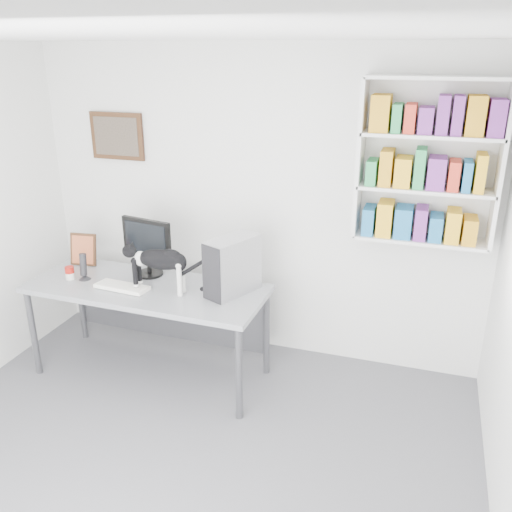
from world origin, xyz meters
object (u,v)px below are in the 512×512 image
Objects in this scene: soup_can at (70,273)px; speaker at (83,266)px; desk at (150,331)px; monitor at (148,247)px; bookshelf at (428,163)px; pc_tower at (233,266)px; leaning_print at (83,249)px; cat at (160,270)px; keyboard at (122,287)px.

speaker is at bearing 15.08° from soup_can.
monitor reaches higher than desk.
bookshelf reaches higher than desk.
pc_tower reaches higher than desk.
cat is (0.93, -0.31, 0.04)m from leaning_print.
soup_can is (-0.68, -0.07, 0.47)m from desk.
cat is at bearing -26.08° from leaning_print.
bookshelf reaches higher than cat.
speaker is (-0.40, 0.07, 0.10)m from keyboard.
leaning_print is at bearing 153.58° from keyboard.
cat is (-0.55, -0.16, -0.04)m from pc_tower.
pc_tower is at bearing 2.02° from monitor.
keyboard is at bearing -38.46° from leaning_print.
keyboard is 0.93m from pc_tower.
cat is at bearing -37.14° from monitor.
cat is at bearing -139.67° from pc_tower.
desk is 6.61× the size of leaning_print.
pc_tower is 0.57m from cat.
cat is (0.33, 0.05, 0.17)m from keyboard.
bookshelf is at bearing 22.47° from keyboard.
speaker is at bearing -175.34° from desk.
bookshelf is 2.34m from monitor.
pc_tower is at bearing 12.71° from cat.
monitor is 0.69m from soup_can.
pc_tower is at bearing 7.08° from soup_can.
soup_can is at bearing -165.97° from bookshelf.
soup_can is at bearing -177.20° from speaker.
monitor is (-2.17, -0.40, -0.77)m from bookshelf.
pc_tower is 1.93× the size of speaker.
pc_tower is 1.48m from leaning_print.
desk is 3.87× the size of monitor.
monitor is at bearing 82.09° from keyboard.
monitor is 4.62× the size of soup_can.
desk is at bearing 157.65° from cat.
leaning_print reaches higher than speaker.
leaning_print is 0.34m from soup_can.
soup_can is at bearing -173.26° from desk.
soup_can is at bearing -149.24° from pc_tower.
soup_can is (-0.52, 0.04, 0.04)m from keyboard.
speaker is at bearing 174.69° from keyboard.
speaker is (-0.47, -0.26, -0.14)m from monitor.
leaning_print is 0.98m from cat.
leaning_print is (-0.76, 0.25, 0.56)m from desk.
cat is at bearing 12.58° from keyboard.
cat is (0.73, -0.02, 0.07)m from speaker.
speaker is at bearing -63.22° from leaning_print.
soup_can is at bearing -83.92° from leaning_print.
keyboard is at bearing -4.08° from soup_can.
speaker is at bearing -166.02° from bookshelf.
monitor reaches higher than leaning_print.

